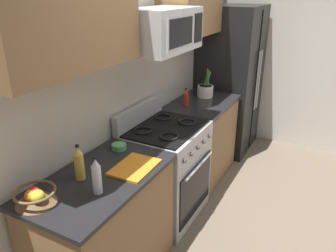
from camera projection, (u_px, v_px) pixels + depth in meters
ground_plane at (229, 232)px, 3.06m from camera, size 16.00×16.00×0.00m
wall_back at (129, 81)px, 3.01m from camera, size 8.00×0.10×2.60m
counter_left at (105, 230)px, 2.41m from camera, size 1.09×0.62×0.91m
range_oven at (166, 170)px, 3.16m from camera, size 0.76×0.66×1.09m
counter_right at (201, 139)px, 3.86m from camera, size 0.92×0.62×0.91m
refrigerator at (229, 80)px, 4.40m from camera, size 0.84×0.73×1.89m
wall_right at (290, 52)px, 4.40m from camera, size 0.10×8.00×2.60m
microwave at (162, 30)px, 2.67m from camera, size 0.74×0.44×0.34m
upper_cabinets_left at (61, 1)px, 1.87m from camera, size 1.08×0.34×0.79m
utensil_crock at (205, 90)px, 3.83m from camera, size 0.18×0.18×0.34m
fruit_basket at (35, 196)px, 1.94m from camera, size 0.25×0.25×0.11m
cutting_board at (135, 167)px, 2.34m from camera, size 0.36×0.27×0.02m
bottle_vinegar at (97, 176)px, 2.02m from camera, size 0.06×0.06×0.25m
bottle_oil at (79, 163)px, 2.17m from camera, size 0.06×0.06×0.25m
bottle_hot_sauce at (186, 98)px, 3.55m from camera, size 0.06×0.06×0.19m
prep_bowl at (119, 146)px, 2.60m from camera, size 0.12×0.12×0.04m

